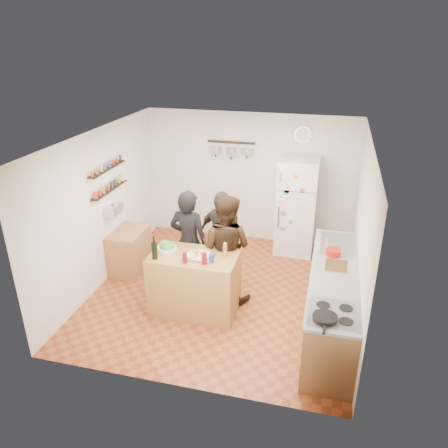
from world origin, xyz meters
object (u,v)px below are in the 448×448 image
(person_left, at_px, (189,243))
(person_back, at_px, (222,236))
(counter_run, at_px, (332,302))
(red_bowl, at_px, (333,252))
(prep_island, at_px, (195,283))
(side_table, at_px, (130,250))
(salt_canister, at_px, (212,258))
(salad_bowl, at_px, (167,249))
(person_center, at_px, (226,248))
(wall_clock, at_px, (303,134))
(wine_bottle, at_px, (155,251))
(pepper_mill, at_px, (225,252))
(skillet, at_px, (325,318))
(fridge, at_px, (296,206))

(person_left, height_order, person_back, person_left)
(counter_run, xyz_separation_m, red_bowl, (-0.05, 0.48, 0.52))
(person_left, bearing_deg, counter_run, 174.44)
(prep_island, bearing_deg, side_table, 148.98)
(prep_island, distance_m, salt_canister, 0.61)
(salad_bowl, relative_size, person_back, 0.18)
(person_center, bearing_deg, wall_clock, -101.43)
(wine_bottle, relative_size, person_left, 0.15)
(prep_island, bearing_deg, person_left, 115.78)
(prep_island, height_order, counter_run, prep_island)
(pepper_mill, height_order, person_left, person_left)
(person_center, bearing_deg, salt_canister, 94.79)
(person_left, distance_m, red_bowl, 2.17)
(red_bowl, bearing_deg, wine_bottle, -163.78)
(skillet, bearing_deg, person_left, 143.23)
(pepper_mill, xyz_separation_m, side_table, (-1.91, 0.83, -0.64))
(wall_clock, bearing_deg, fridge, -90.00)
(salad_bowl, distance_m, salt_canister, 0.74)
(salt_canister, xyz_separation_m, person_back, (-0.14, 1.12, -0.20))
(salt_canister, xyz_separation_m, skillet, (1.58, -0.98, -0.02))
(person_center, xyz_separation_m, fridge, (0.87, 1.85, 0.05))
(fridge, bearing_deg, person_center, -115.27)
(person_left, height_order, side_table, person_left)
(salt_canister, relative_size, wall_clock, 0.39)
(person_center, relative_size, counter_run, 0.64)
(person_left, height_order, person_center, person_left)
(side_table, bearing_deg, wine_bottle, -48.84)
(counter_run, height_order, skillet, skillet)
(counter_run, bearing_deg, salad_bowl, 178.93)
(person_left, height_order, red_bowl, person_left)
(person_left, distance_m, person_center, 0.59)
(wine_bottle, height_order, salt_canister, wine_bottle)
(prep_island, relative_size, pepper_mill, 6.60)
(salad_bowl, distance_m, person_back, 1.12)
(pepper_mill, distance_m, person_left, 0.82)
(fridge, distance_m, side_table, 3.09)
(person_center, height_order, fridge, fridge)
(person_left, bearing_deg, prep_island, 122.43)
(red_bowl, bearing_deg, salt_canister, -159.58)
(salt_canister, height_order, red_bowl, salt_canister)
(person_left, xyz_separation_m, person_back, (0.39, 0.52, -0.08))
(person_back, bearing_deg, prep_island, 104.95)
(salad_bowl, distance_m, skillet, 2.57)
(salt_canister, bearing_deg, side_table, 150.44)
(person_back, height_order, wall_clock, wall_clock)
(salad_bowl, height_order, salt_canister, salt_canister)
(prep_island, height_order, person_back, person_back)
(skillet, distance_m, red_bowl, 1.58)
(prep_island, relative_size, person_back, 0.81)
(prep_island, bearing_deg, person_center, 51.90)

